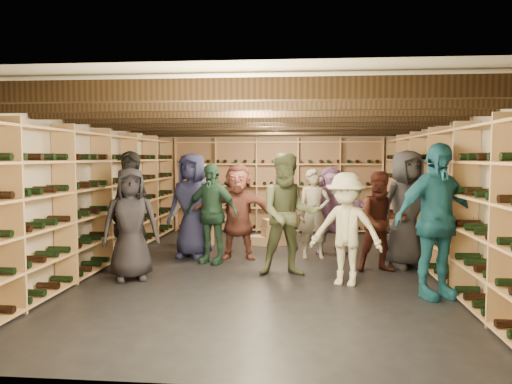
{
  "coord_description": "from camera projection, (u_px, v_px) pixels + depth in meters",
  "views": [
    {
      "loc": [
        0.58,
        -7.58,
        1.71
      ],
      "look_at": [
        -0.15,
        0.2,
        1.16
      ],
      "focal_mm": 35.0,
      "sensor_mm": 36.0,
      "label": 1
    }
  ],
  "objects": [
    {
      "name": "ground",
      "position": [
        265.0,
        268.0,
        7.7
      ],
      "size": [
        8.0,
        8.0,
        0.0
      ],
      "primitive_type": "plane",
      "color": "black",
      "rests_on": "ground"
    },
    {
      "name": "walls",
      "position": [
        265.0,
        191.0,
        7.62
      ],
      "size": [
        5.52,
        8.02,
        2.4
      ],
      "color": "#B5A58D",
      "rests_on": "ground"
    },
    {
      "name": "ceiling",
      "position": [
        265.0,
        111.0,
        7.53
      ],
      "size": [
        5.5,
        8.0,
        0.01
      ],
      "primitive_type": "cube",
      "color": "beige",
      "rests_on": "walls"
    },
    {
      "name": "ceiling_joists",
      "position": [
        265.0,
        121.0,
        7.54
      ],
      "size": [
        5.4,
        7.12,
        0.18
      ],
      "color": "black",
      "rests_on": "ground"
    },
    {
      "name": "wine_rack_left",
      "position": [
        103.0,
        197.0,
        7.87
      ],
      "size": [
        0.32,
        7.5,
        2.15
      ],
      "color": "tan",
      "rests_on": "ground"
    },
    {
      "name": "wine_rack_right",
      "position": [
        437.0,
        200.0,
        7.39
      ],
      "size": [
        0.32,
        7.5,
        2.15
      ],
      "color": "tan",
      "rests_on": "ground"
    },
    {
      "name": "wine_rack_back",
      "position": [
        278.0,
        185.0,
        11.43
      ],
      "size": [
        4.7,
        0.3,
        2.15
      ],
      "color": "tan",
      "rests_on": "ground"
    },
    {
      "name": "crate_stack_left",
      "position": [
        200.0,
        233.0,
        9.6
      ],
      "size": [
        0.51,
        0.34,
        0.51
      ],
      "rotation": [
        0.0,
        0.0,
        0.02
      ],
      "color": "tan",
      "rests_on": "ground"
    },
    {
      "name": "crate_stack_right",
      "position": [
        276.0,
        232.0,
        9.71
      ],
      "size": [
        0.59,
        0.5,
        0.51
      ],
      "rotation": [
        0.0,
        0.0,
        0.4
      ],
      "color": "tan",
      "rests_on": "ground"
    },
    {
      "name": "crate_loose",
      "position": [
        263.0,
        241.0,
        9.72
      ],
      "size": [
        0.58,
        0.47,
        0.17
      ],
      "primitive_type": "cube",
      "rotation": [
        0.0,
        0.0,
        -0.31
      ],
      "color": "tan",
      "rests_on": "ground"
    },
    {
      "name": "person_0",
      "position": [
        131.0,
        224.0,
        6.92
      ],
      "size": [
        0.9,
        0.75,
        1.58
      ],
      "primitive_type": "imported",
      "rotation": [
        0.0,
        0.0,
        0.38
      ],
      "color": "black",
      "rests_on": "ground"
    },
    {
      "name": "person_1",
      "position": [
        130.0,
        211.0,
        7.44
      ],
      "size": [
        0.77,
        0.64,
        1.8
      ],
      "primitive_type": "imported",
      "rotation": [
        0.0,
        0.0,
        -0.36
      ],
      "color": "black",
      "rests_on": "ground"
    },
    {
      "name": "person_2",
      "position": [
        288.0,
        214.0,
        7.19
      ],
      "size": [
        0.94,
        0.77,
        1.77
      ],
      "primitive_type": "imported",
      "rotation": [
        0.0,
        0.0,
        0.13
      ],
      "color": "#4F5839",
      "rests_on": "ground"
    },
    {
      "name": "person_3",
      "position": [
        346.0,
        229.0,
        6.64
      ],
      "size": [
        1.1,
        0.82,
        1.51
      ],
      "primitive_type": "imported",
      "rotation": [
        0.0,
        0.0,
        -0.3
      ],
      "color": "beige",
      "rests_on": "ground"
    },
    {
      "name": "person_4",
      "position": [
        435.0,
        221.0,
        6.03
      ],
      "size": [
        1.2,
        0.85,
        1.89
      ],
      "primitive_type": "imported",
      "rotation": [
        0.0,
        0.0,
        0.39
      ],
      "color": "#1E657C",
      "rests_on": "ground"
    },
    {
      "name": "person_5",
      "position": [
        238.0,
        211.0,
        8.38
      ],
      "size": [
        1.5,
        0.5,
        1.6
      ],
      "primitive_type": "imported",
      "rotation": [
        0.0,
        0.0,
        0.02
      ],
      "color": "brown",
      "rests_on": "ground"
    },
    {
      "name": "person_6",
      "position": [
        192.0,
        205.0,
        8.48
      ],
      "size": [
        0.98,
        0.76,
        1.78
      ],
      "primitive_type": "imported",
      "rotation": [
        0.0,
        0.0,
        -0.25
      ],
      "color": "#1E2041",
      "rests_on": "ground"
    },
    {
      "name": "person_7",
      "position": [
        314.0,
        214.0,
        8.42
      ],
      "size": [
        0.59,
        0.43,
        1.51
      ],
      "primitive_type": "imported",
      "rotation": [
        0.0,
        0.0,
        0.13
      ],
      "color": "gray",
      "rests_on": "ground"
    },
    {
      "name": "person_8",
      "position": [
        381.0,
        222.0,
        7.42
      ],
      "size": [
        0.8,
        0.66,
        1.5
      ],
      "primitive_type": "imported",
      "rotation": [
        0.0,
        0.0,
        0.13
      ],
      "color": "#451D14",
      "rests_on": "ground"
    },
    {
      "name": "person_9",
      "position": [
        197.0,
        207.0,
        9.04
      ],
      "size": [
        1.13,
        0.76,
        1.62
      ],
      "primitive_type": "imported",
      "rotation": [
        0.0,
        0.0,
        0.16
      ],
      "color": "#BAB9AB",
      "rests_on": "ground"
    },
    {
      "name": "person_10",
      "position": [
        211.0,
        213.0,
        8.03
      ],
      "size": [
        1.02,
        0.67,
        1.61
      ],
      "primitive_type": "imported",
      "rotation": [
        0.0,
        0.0,
        -0.32
      ],
      "color": "#234633",
      "rests_on": "ground"
    },
    {
      "name": "person_11",
      "position": [
        331.0,
        210.0,
        8.84
      ],
      "size": [
        1.51,
        0.87,
        1.55
      ],
      "primitive_type": "imported",
      "rotation": [
        0.0,
        0.0,
        0.31
      ],
      "color": "#8F6091",
      "rests_on": "ground"
    },
    {
      "name": "person_12",
      "position": [
        407.0,
        209.0,
        7.71
      ],
      "size": [
        1.05,
        0.9,
        1.82
      ],
      "primitive_type": "imported",
      "rotation": [
        0.0,
        0.0,
        0.44
      ],
      "color": "#2D2D31",
      "rests_on": "ground"
    }
  ]
}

